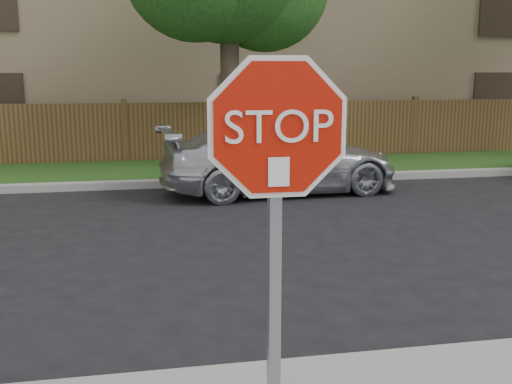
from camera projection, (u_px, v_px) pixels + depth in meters
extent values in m
cube|color=gray|center=(123.00, 185.00, 12.50)|extent=(70.00, 0.30, 0.15)
cube|color=#1E4714|center=(125.00, 172.00, 14.10)|extent=(70.00, 3.00, 0.12)
cube|color=#4D351B|center=(125.00, 134.00, 15.49)|extent=(70.00, 0.12, 1.60)
cube|color=#8E7558|center=(127.00, 53.00, 20.44)|extent=(34.00, 8.00, 6.00)
cylinder|color=#382B21|center=(230.00, 90.00, 14.07)|extent=(0.44, 0.44, 3.92)
cube|color=gray|center=(274.00, 293.00, 3.25)|extent=(0.06, 0.06, 2.30)
cylinder|color=white|center=(278.00, 128.00, 3.00)|extent=(1.01, 0.02, 1.01)
cylinder|color=#B31406|center=(279.00, 128.00, 2.99)|extent=(0.93, 0.02, 0.93)
cube|color=white|center=(279.00, 172.00, 3.02)|extent=(0.11, 0.00, 0.15)
imported|color=silver|center=(280.00, 158.00, 12.00)|extent=(4.93, 2.32, 1.39)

